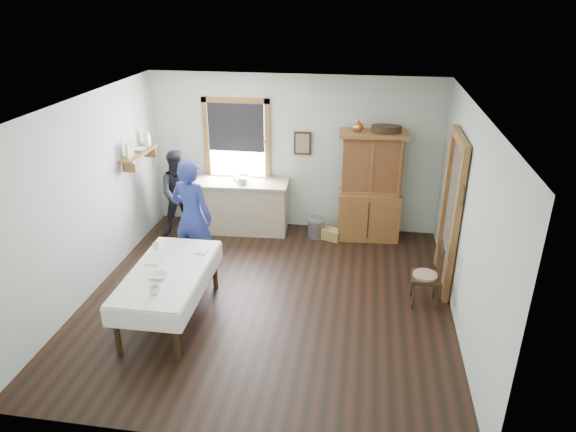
{
  "coord_description": "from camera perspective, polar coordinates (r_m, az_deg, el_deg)",
  "views": [
    {
      "loc": [
        1.21,
        -5.95,
        3.98
      ],
      "look_at": [
        0.24,
        0.3,
        1.15
      ],
      "focal_mm": 32.0,
      "sensor_mm": 36.0,
      "label": 1
    }
  ],
  "objects": [
    {
      "name": "figure_dark",
      "position": [
        8.98,
        -11.81,
        2.14
      ],
      "size": [
        0.84,
        0.76,
        1.4
      ],
      "primitive_type": "imported",
      "rotation": [
        0.0,
        0.0,
        0.42
      ],
      "color": "black",
      "rests_on": "room"
    },
    {
      "name": "table_cup_b",
      "position": [
        7.2,
        -14.44,
        -3.28
      ],
      "size": [
        0.09,
        0.09,
        0.09
      ],
      "primitive_type": "imported",
      "rotation": [
        0.0,
        0.0,
        0.01
      ],
      "color": "white",
      "rests_on": "dining_table"
    },
    {
      "name": "dining_table",
      "position": [
        6.86,
        -12.95,
        -8.47
      ],
      "size": [
        0.97,
        1.81,
        0.72
      ],
      "primitive_type": "cube",
      "rotation": [
        0.0,
        0.0,
        0.01
      ],
      "color": "white",
      "rests_on": "room"
    },
    {
      "name": "table_cup_a",
      "position": [
        6.21,
        -14.59,
        -7.96
      ],
      "size": [
        0.13,
        0.13,
        0.09
      ],
      "primitive_type": "imported",
      "rotation": [
        0.0,
        0.0,
        0.11
      ],
      "color": "white",
      "rests_on": "dining_table"
    },
    {
      "name": "doorway",
      "position": [
        7.47,
        17.75,
        0.69
      ],
      "size": [
        0.09,
        1.14,
        2.22
      ],
      "color": "#4D4337",
      "rests_on": "room"
    },
    {
      "name": "wicker_basket",
      "position": [
        8.87,
        4.91,
        -2.03
      ],
      "size": [
        0.37,
        0.32,
        0.18
      ],
      "primitive_type": "cube",
      "rotation": [
        0.0,
        0.0,
        -0.38
      ],
      "color": "#A98A4C",
      "rests_on": "room"
    },
    {
      "name": "china_hutch",
      "position": [
        8.68,
        9.13,
        3.22
      ],
      "size": [
        1.13,
        0.6,
        1.87
      ],
      "primitive_type": "cube",
      "rotation": [
        0.0,
        0.0,
        0.07
      ],
      "color": "brown",
      "rests_on": "room"
    },
    {
      "name": "spindle_chair",
      "position": [
        7.17,
        15.08,
        -6.29
      ],
      "size": [
        0.44,
        0.44,
        0.91
      ],
      "primitive_type": "cube",
      "rotation": [
        0.0,
        0.0,
        -0.05
      ],
      "color": "#352212",
      "rests_on": "room"
    },
    {
      "name": "woman_blue",
      "position": [
        7.75,
        -10.56,
        -0.46
      ],
      "size": [
        0.68,
        0.53,
        1.63
      ],
      "primitive_type": "imported",
      "rotation": [
        0.0,
        0.0,
        2.89
      ],
      "color": "navy",
      "rests_on": "room"
    },
    {
      "name": "counter_book",
      "position": [
        8.92,
        -5.89,
        3.95
      ],
      "size": [
        0.28,
        0.29,
        0.02
      ],
      "primitive_type": "imported",
      "rotation": [
        0.0,
        0.0,
        0.64
      ],
      "color": "#7C6A52",
      "rests_on": "work_counter"
    },
    {
      "name": "work_counter",
      "position": [
        9.05,
        -5.11,
        1.08
      ],
      "size": [
        1.64,
        0.7,
        0.92
      ],
      "primitive_type": "cube",
      "rotation": [
        0.0,
        0.0,
        0.06
      ],
      "color": "tan",
      "rests_on": "room"
    },
    {
      "name": "wall_shelf",
      "position": [
        8.65,
        -16.14,
        6.95
      ],
      "size": [
        0.24,
        1.0,
        0.44
      ],
      "color": "brown",
      "rests_on": "room"
    },
    {
      "name": "room",
      "position": [
        6.62,
        -2.43,
        0.63
      ],
      "size": [
        5.01,
        5.01,
        2.7
      ],
      "color": "black",
      "rests_on": "ground"
    },
    {
      "name": "rug_beater",
      "position": [
        6.76,
        18.89,
        3.2
      ],
      "size": [
        0.01,
        0.27,
        0.27
      ],
      "primitive_type": "torus",
      "rotation": [
        0.0,
        1.57,
        0.0
      ],
      "color": "black",
      "rests_on": "room"
    },
    {
      "name": "table_bowl",
      "position": [
        6.53,
        -14.22,
        -6.43
      ],
      "size": [
        0.24,
        0.24,
        0.06
      ],
      "primitive_type": "imported",
      "rotation": [
        0.0,
        0.0,
        0.02
      ],
      "color": "white",
      "rests_on": "dining_table"
    },
    {
      "name": "counter_bowl",
      "position": [
        8.98,
        -5.03,
        4.29
      ],
      "size": [
        0.21,
        0.21,
        0.07
      ],
      "primitive_type": "imported",
      "rotation": [
        0.0,
        0.0,
        0.02
      ],
      "color": "white",
      "rests_on": "work_counter"
    },
    {
      "name": "framed_picture",
      "position": [
        8.82,
        1.62,
        8.07
      ],
      "size": [
        0.3,
        0.04,
        0.4
      ],
      "primitive_type": "cube",
      "color": "#352212",
      "rests_on": "room"
    },
    {
      "name": "pail",
      "position": [
        8.92,
        3.15,
        -1.35
      ],
      "size": [
        0.37,
        0.37,
        0.31
      ],
      "primitive_type": "cube",
      "rotation": [
        0.0,
        0.0,
        -0.35
      ],
      "color": "gray",
      "rests_on": "room"
    },
    {
      "name": "shelf_bowl",
      "position": [
        8.65,
        -16.12,
        7.13
      ],
      "size": [
        0.22,
        0.22,
        0.05
      ],
      "primitive_type": "imported",
      "color": "white",
      "rests_on": "wall_shelf"
    },
    {
      "name": "window",
      "position": [
        9.01,
        -5.73,
        8.79
      ],
      "size": [
        1.18,
        0.07,
        1.48
      ],
      "color": "white",
      "rests_on": "room"
    }
  ]
}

